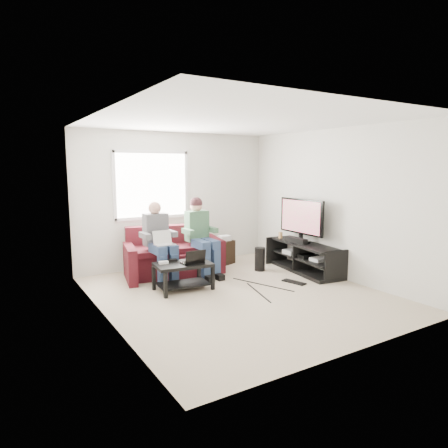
{
  "coord_description": "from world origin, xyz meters",
  "views": [
    {
      "loc": [
        -3.28,
        -4.93,
        1.95
      ],
      "look_at": [
        0.1,
        0.6,
        1.01
      ],
      "focal_mm": 32.0,
      "sensor_mm": 36.0,
      "label": 1
    }
  ],
  "objects_px": {
    "tv_stand": "(304,259)",
    "end_table": "(225,251)",
    "subwoofer": "(260,259)",
    "tv": "(301,218)",
    "coffee_table": "(183,270)",
    "sofa": "(174,256)"
  },
  "relations": [
    {
      "from": "tv_stand",
      "to": "tv",
      "type": "bearing_deg",
      "value": 91.47
    },
    {
      "from": "sofa",
      "to": "coffee_table",
      "type": "relative_size",
      "value": 2.16
    },
    {
      "from": "tv_stand",
      "to": "end_table",
      "type": "height_order",
      "value": "end_table"
    },
    {
      "from": "coffee_table",
      "to": "tv",
      "type": "distance_m",
      "value": 2.49
    },
    {
      "from": "end_table",
      "to": "coffee_table",
      "type": "bearing_deg",
      "value": -141.92
    },
    {
      "from": "tv",
      "to": "coffee_table",
      "type": "bearing_deg",
      "value": 178.47
    },
    {
      "from": "tv",
      "to": "end_table",
      "type": "distance_m",
      "value": 1.7
    },
    {
      "from": "coffee_table",
      "to": "tv",
      "type": "bearing_deg",
      "value": -1.53
    },
    {
      "from": "tv_stand",
      "to": "subwoofer",
      "type": "bearing_deg",
      "value": 143.24
    },
    {
      "from": "tv_stand",
      "to": "tv",
      "type": "height_order",
      "value": "tv"
    },
    {
      "from": "subwoofer",
      "to": "tv",
      "type": "bearing_deg",
      "value": -30.81
    },
    {
      "from": "subwoofer",
      "to": "end_table",
      "type": "distance_m",
      "value": 0.88
    },
    {
      "from": "tv_stand",
      "to": "subwoofer",
      "type": "height_order",
      "value": "tv_stand"
    },
    {
      "from": "tv_stand",
      "to": "subwoofer",
      "type": "relative_size",
      "value": 3.85
    },
    {
      "from": "end_table",
      "to": "tv_stand",
      "type": "bearing_deg",
      "value": -55.09
    },
    {
      "from": "coffee_table",
      "to": "tv_stand",
      "type": "bearing_deg",
      "value": -3.91
    },
    {
      "from": "coffee_table",
      "to": "end_table",
      "type": "relative_size",
      "value": 1.62
    },
    {
      "from": "sofa",
      "to": "tv_stand",
      "type": "xyz_separation_m",
      "value": [
        2.12,
        -1.15,
        -0.07
      ]
    },
    {
      "from": "sofa",
      "to": "tv",
      "type": "height_order",
      "value": "tv"
    },
    {
      "from": "subwoofer",
      "to": "coffee_table",
      "type": "bearing_deg",
      "value": -169.48
    },
    {
      "from": "tv_stand",
      "to": "tv",
      "type": "distance_m",
      "value": 0.77
    },
    {
      "from": "tv_stand",
      "to": "end_table",
      "type": "xyz_separation_m",
      "value": [
        -0.92,
        1.32,
        0.01
      ]
    }
  ]
}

